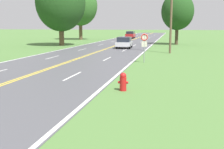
{
  "coord_description": "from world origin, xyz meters",
  "views": [
    {
      "loc": [
        8.52,
        0.87,
        3.0
      ],
      "look_at": [
        6.11,
        11.84,
        1.03
      ],
      "focal_mm": 45.0,
      "sensor_mm": 36.0,
      "label": 1
    }
  ],
  "objects_px": {
    "fire_hydrant": "(123,82)",
    "tree_behind_sign": "(178,11)",
    "tree_far_back": "(61,3)",
    "traffic_sign": "(144,41)",
    "tree_mid_treeline": "(80,6)",
    "car_red_suv_mid_near": "(130,35)",
    "car_silver_hatchback_approaching": "(124,42)"
  },
  "relations": [
    {
      "from": "tree_behind_sign",
      "to": "tree_far_back",
      "type": "relative_size",
      "value": 0.76
    },
    {
      "from": "traffic_sign",
      "to": "tree_mid_treeline",
      "type": "xyz_separation_m",
      "value": [
        -17.13,
        34.79,
        5.27
      ]
    },
    {
      "from": "tree_mid_treeline",
      "to": "car_red_suv_mid_near",
      "type": "relative_size",
      "value": 2.37
    },
    {
      "from": "tree_far_back",
      "to": "car_silver_hatchback_approaching",
      "type": "distance_m",
      "value": 11.83
    },
    {
      "from": "tree_behind_sign",
      "to": "car_red_suv_mid_near",
      "type": "xyz_separation_m",
      "value": [
        -10.42,
        20.24,
        -4.26
      ]
    },
    {
      "from": "traffic_sign",
      "to": "car_silver_hatchback_approaching",
      "type": "bearing_deg",
      "value": 106.22
    },
    {
      "from": "tree_behind_sign",
      "to": "traffic_sign",
      "type": "bearing_deg",
      "value": -96.8
    },
    {
      "from": "fire_hydrant",
      "to": "car_silver_hatchback_approaching",
      "type": "xyz_separation_m",
      "value": [
        -4.19,
        24.32,
        0.37
      ]
    },
    {
      "from": "fire_hydrant",
      "to": "tree_far_back",
      "type": "bearing_deg",
      "value": 117.61
    },
    {
      "from": "tree_mid_treeline",
      "to": "tree_far_back",
      "type": "bearing_deg",
      "value": -80.5
    },
    {
      "from": "car_silver_hatchback_approaching",
      "to": "tree_behind_sign",
      "type": "bearing_deg",
      "value": 139.64
    },
    {
      "from": "fire_hydrant",
      "to": "tree_behind_sign",
      "type": "xyz_separation_m",
      "value": [
        2.64,
        33.17,
        4.71
      ]
    },
    {
      "from": "traffic_sign",
      "to": "car_silver_hatchback_approaching",
      "type": "distance_m",
      "value": 14.7
    },
    {
      "from": "traffic_sign",
      "to": "tree_mid_treeline",
      "type": "bearing_deg",
      "value": 116.21
    },
    {
      "from": "tree_behind_sign",
      "to": "tree_mid_treeline",
      "type": "bearing_deg",
      "value": 149.17
    },
    {
      "from": "tree_behind_sign",
      "to": "tree_mid_treeline",
      "type": "relative_size",
      "value": 0.72
    },
    {
      "from": "car_red_suv_mid_near",
      "to": "car_silver_hatchback_approaching",
      "type": "bearing_deg",
      "value": -173.8
    },
    {
      "from": "tree_far_back",
      "to": "car_red_suv_mid_near",
      "type": "bearing_deg",
      "value": 76.11
    },
    {
      "from": "tree_far_back",
      "to": "car_silver_hatchback_approaching",
      "type": "bearing_deg",
      "value": -16.21
    },
    {
      "from": "tree_behind_sign",
      "to": "fire_hydrant",
      "type": "bearing_deg",
      "value": -94.55
    },
    {
      "from": "fire_hydrant",
      "to": "tree_behind_sign",
      "type": "relative_size",
      "value": 0.11
    },
    {
      "from": "tree_far_back",
      "to": "tree_mid_treeline",
      "type": "bearing_deg",
      "value": 99.5
    },
    {
      "from": "fire_hydrant",
      "to": "car_red_suv_mid_near",
      "type": "height_order",
      "value": "car_red_suv_mid_near"
    },
    {
      "from": "tree_mid_treeline",
      "to": "fire_hydrant",
      "type": "bearing_deg",
      "value": -69.07
    },
    {
      "from": "tree_far_back",
      "to": "car_silver_hatchback_approaching",
      "type": "height_order",
      "value": "tree_far_back"
    },
    {
      "from": "fire_hydrant",
      "to": "traffic_sign",
      "type": "height_order",
      "value": "traffic_sign"
    },
    {
      "from": "tree_behind_sign",
      "to": "tree_far_back",
      "type": "xyz_separation_m",
      "value": [
        -16.89,
        -5.93,
        1.16
      ]
    },
    {
      "from": "fire_hydrant",
      "to": "tree_far_back",
      "type": "relative_size",
      "value": 0.08
    },
    {
      "from": "tree_behind_sign",
      "to": "car_silver_hatchback_approaching",
      "type": "bearing_deg",
      "value": -127.66
    },
    {
      "from": "tree_mid_treeline",
      "to": "car_red_suv_mid_near",
      "type": "height_order",
      "value": "tree_mid_treeline"
    },
    {
      "from": "fire_hydrant",
      "to": "traffic_sign",
      "type": "relative_size",
      "value": 0.36
    },
    {
      "from": "tree_behind_sign",
      "to": "tree_mid_treeline",
      "type": "xyz_separation_m",
      "value": [
        -19.86,
        11.86,
        1.9
      ]
    }
  ]
}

